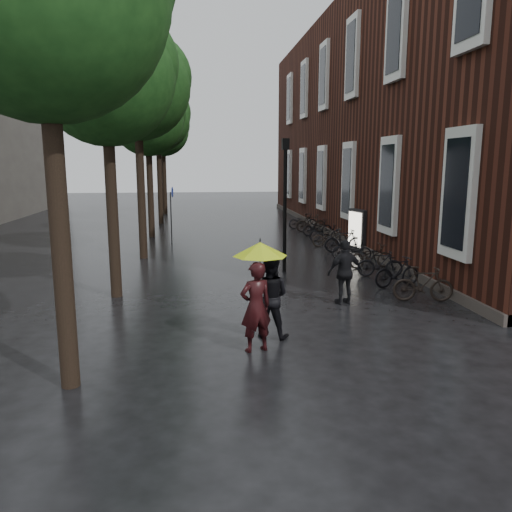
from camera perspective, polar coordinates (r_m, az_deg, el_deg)
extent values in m
plane|color=black|center=(8.59, 5.96, -15.96)|extent=(120.00, 120.00, 0.00)
cube|color=#38160F|center=(29.72, 17.99, 14.27)|extent=(10.00, 33.00, 12.00)
cube|color=silver|center=(14.88, 22.24, 6.61)|extent=(0.25, 1.60, 3.60)
cube|color=black|center=(14.83, 21.90, 6.62)|extent=(0.10, 1.20, 3.00)
cube|color=silver|center=(19.40, 15.03, 7.77)|extent=(0.25, 1.60, 3.60)
cube|color=black|center=(19.36, 14.76, 7.78)|extent=(0.10, 1.20, 3.00)
cube|color=silver|center=(19.93, 15.86, 23.76)|extent=(0.25, 1.60, 3.60)
cube|color=black|center=(19.90, 15.57, 23.79)|extent=(0.10, 1.20, 3.00)
cube|color=silver|center=(24.10, 10.57, 8.43)|extent=(0.25, 1.60, 3.60)
cube|color=black|center=(24.07, 10.34, 8.44)|extent=(0.10, 1.20, 3.00)
cube|color=silver|center=(24.54, 11.04, 21.37)|extent=(0.25, 1.60, 3.60)
cube|color=black|center=(24.51, 10.80, 21.39)|extent=(0.10, 1.20, 3.00)
cube|color=silver|center=(28.91, 7.57, 8.85)|extent=(0.25, 1.60, 3.60)
cube|color=black|center=(28.88, 7.38, 8.85)|extent=(0.10, 1.20, 3.00)
cube|color=silver|center=(29.27, 7.85, 19.67)|extent=(0.25, 1.60, 3.60)
cube|color=black|center=(29.25, 7.65, 19.68)|extent=(0.10, 1.20, 3.00)
cube|color=silver|center=(33.77, 5.43, 9.13)|extent=(0.25, 1.60, 3.60)
cube|color=black|center=(33.75, 5.26, 9.13)|extent=(0.10, 1.20, 3.00)
cube|color=silver|center=(34.08, 5.60, 18.41)|extent=(0.25, 1.60, 3.60)
cube|color=black|center=(34.06, 5.42, 18.42)|extent=(0.10, 1.20, 3.00)
cube|color=silver|center=(38.67, 3.82, 9.33)|extent=(0.25, 1.60, 3.60)
cube|color=black|center=(38.65, 3.67, 9.33)|extent=(0.10, 1.20, 3.00)
cube|color=silver|center=(38.94, 3.93, 17.45)|extent=(0.25, 1.60, 3.60)
cube|color=black|center=(38.92, 3.77, 17.45)|extent=(0.10, 1.20, 3.00)
cube|color=#3F3833|center=(28.21, 8.23, 2.98)|extent=(0.40, 33.00, 0.30)
cylinder|color=black|center=(8.89, -21.34, 0.19)|extent=(0.32, 0.32, 4.68)
cylinder|color=black|center=(14.75, -16.05, 4.04)|extent=(0.32, 0.32, 4.51)
cylinder|color=black|center=(20.63, -12.97, 6.55)|extent=(0.32, 0.32, 4.95)
cylinder|color=black|center=(26.62, -11.97, 6.85)|extent=(0.32, 0.32, 4.40)
cylinder|color=black|center=(32.58, -10.92, 7.87)|extent=(0.32, 0.32, 4.79)
cylinder|color=black|center=(38.57, -10.41, 8.11)|extent=(0.32, 0.32, 4.57)
imported|color=black|center=(10.22, -0.02, -5.84)|extent=(0.79, 0.64, 1.88)
imported|color=black|center=(11.03, 1.52, -4.67)|extent=(1.08, 0.96, 1.85)
cylinder|color=black|center=(10.57, 0.46, -3.15)|extent=(0.02, 0.02, 1.48)
cone|color=#CAE918|center=(10.42, 0.47, 0.80)|extent=(1.16, 1.16, 0.30)
cylinder|color=black|center=(10.39, 0.47, 1.82)|extent=(0.02, 0.02, 0.08)
imported|color=black|center=(13.87, 10.15, -1.82)|extent=(1.11, 0.64, 1.78)
imported|color=black|center=(14.71, 18.56, -3.06)|extent=(1.73, 0.77, 1.00)
imported|color=black|center=(16.19, 15.85, -1.73)|extent=(1.69, 0.84, 0.98)
imported|color=black|center=(17.49, 14.00, -0.85)|extent=(1.59, 0.76, 0.92)
imported|color=black|center=(18.90, 12.95, -0.01)|extent=(1.77, 0.86, 0.89)
imported|color=black|center=(20.34, 10.87, 0.71)|extent=(1.65, 0.90, 0.82)
imported|color=black|center=(21.97, 10.03, 1.74)|extent=(1.73, 0.55, 1.03)
imported|color=black|center=(23.43, 8.43, 2.15)|extent=(1.70, 0.66, 0.88)
imported|color=black|center=(24.99, 7.94, 2.65)|extent=(1.67, 0.73, 0.85)
imported|color=black|center=(26.88, 7.02, 3.26)|extent=(1.76, 0.91, 0.88)
imported|color=black|center=(28.34, 6.28, 3.79)|extent=(1.71, 0.51, 1.02)
imported|color=black|center=(29.67, 5.37, 3.99)|extent=(1.73, 0.68, 0.89)
cube|color=black|center=(22.40, 11.57, 2.90)|extent=(0.25, 1.22, 1.84)
cube|color=white|center=(22.35, 11.25, 3.03)|extent=(0.04, 1.02, 1.51)
cylinder|color=black|center=(17.60, 3.32, 5.19)|extent=(0.13, 0.13, 4.36)
cube|color=black|center=(17.54, 3.40, 12.65)|extent=(0.24, 0.24, 0.38)
sphere|color=#FFE5B2|center=(17.54, 3.40, 12.65)|extent=(0.20, 0.20, 0.20)
cylinder|color=#262628|center=(24.74, -9.68, 4.38)|extent=(0.06, 0.06, 2.45)
cylinder|color=navy|center=(24.63, -9.54, 7.22)|extent=(0.03, 0.49, 0.49)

